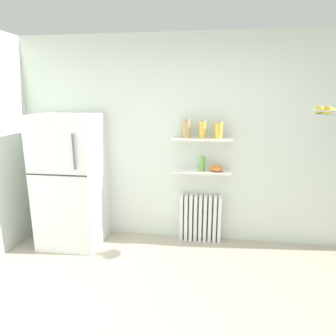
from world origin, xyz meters
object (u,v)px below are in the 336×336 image
at_px(radiator, 200,218).
at_px(storage_jar_0, 187,129).
at_px(vase, 202,164).
at_px(hanging_fruit_basket, 325,111).
at_px(refrigerator, 71,181).
at_px(shelf_bowl, 217,168).
at_px(storage_jar_1, 203,129).
at_px(storage_jar_2, 219,130).

bearing_deg(radiator, storage_jar_0, -171.19).
height_order(radiator, vase, vase).
bearing_deg(hanging_fruit_basket, refrigerator, 178.56).
xyz_separation_m(radiator, shelf_bowl, (0.18, -0.03, 0.69)).
distance_m(refrigerator, hanging_fruit_basket, 3.02).
relative_size(refrigerator, hanging_fruit_basket, 5.90).
bearing_deg(vase, refrigerator, -172.07).
xyz_separation_m(storage_jar_1, vase, (0.01, 0.00, -0.43)).
xyz_separation_m(radiator, storage_jar_0, (-0.19, -0.03, 1.17)).
bearing_deg(refrigerator, hanging_fruit_basket, -1.44).
distance_m(vase, shelf_bowl, 0.19).
distance_m(refrigerator, storage_jar_0, 1.59).
bearing_deg(refrigerator, radiator, 9.00).
relative_size(storage_jar_0, hanging_fruit_basket, 0.82).
bearing_deg(storage_jar_2, shelf_bowl, 180.00).
bearing_deg(vase, storage_jar_1, -180.00).
xyz_separation_m(refrigerator, hanging_fruit_basket, (2.88, -0.07, 0.89)).
bearing_deg(storage_jar_1, storage_jar_0, -180.00).
bearing_deg(storage_jar_0, storage_jar_1, 0.00).
distance_m(shelf_bowl, hanging_fruit_basket, 1.33).
distance_m(radiator, storage_jar_2, 1.17).
relative_size(storage_jar_1, shelf_bowl, 1.36).
distance_m(storage_jar_0, storage_jar_2, 0.39).
height_order(storage_jar_1, storage_jar_2, storage_jar_1).
bearing_deg(radiator, vase, -77.12).
xyz_separation_m(refrigerator, storage_jar_2, (1.82, 0.23, 0.64)).
relative_size(vase, shelf_bowl, 1.11).
relative_size(storage_jar_1, vase, 1.23).
relative_size(refrigerator, vase, 9.06).
xyz_separation_m(storage_jar_2, shelf_bowl, (-0.01, 0.00, -0.47)).
relative_size(storage_jar_2, shelf_bowl, 1.26).
relative_size(shelf_bowl, hanging_fruit_basket, 0.59).
height_order(refrigerator, storage_jar_0, refrigerator).
relative_size(radiator, storage_jar_0, 2.70).
bearing_deg(storage_jar_1, refrigerator, -172.04).
bearing_deg(shelf_bowl, storage_jar_1, -180.00).
xyz_separation_m(storage_jar_1, shelf_bowl, (0.18, 0.00, -0.48)).
bearing_deg(shelf_bowl, refrigerator, -172.84).
height_order(storage_jar_0, storage_jar_2, storage_jar_0).
relative_size(storage_jar_1, storage_jar_2, 1.08).
xyz_separation_m(refrigerator, storage_jar_0, (1.43, 0.23, 0.65)).
height_order(vase, shelf_bowl, vase).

